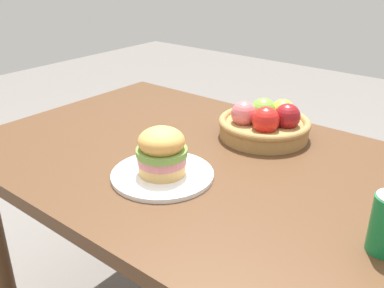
% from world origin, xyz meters
% --- Properties ---
extents(dining_table, '(1.40, 0.90, 0.75)m').
position_xyz_m(dining_table, '(0.00, 0.00, 0.65)').
color(dining_table, '#4C301C').
rests_on(dining_table, ground_plane).
extents(plate, '(0.27, 0.27, 0.01)m').
position_xyz_m(plate, '(-0.02, -0.15, 0.76)').
color(plate, white).
rests_on(plate, dining_table).
extents(sandwich, '(0.13, 0.13, 0.13)m').
position_xyz_m(sandwich, '(-0.02, -0.15, 0.82)').
color(sandwich, '#DBAD60').
rests_on(sandwich, plate).
extents(fruit_basket, '(0.29, 0.29, 0.12)m').
position_xyz_m(fruit_basket, '(0.05, 0.24, 0.80)').
color(fruit_basket, '#9E7542').
rests_on(fruit_basket, dining_table).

